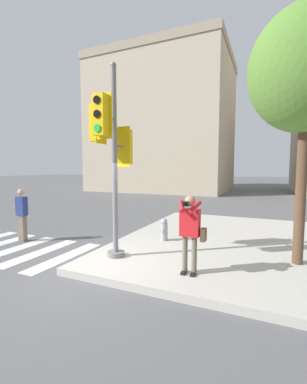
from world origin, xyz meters
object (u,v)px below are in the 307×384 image
pedestrian_distant (22,214)px  street_tree (307,71)px  fire_hydrant (164,230)px  person_photographer (190,227)px  traffic_signal_pole (110,145)px

pedestrian_distant → street_tree: bearing=6.3°
street_tree → fire_hydrant: size_ratio=8.30×
pedestrian_distant → fire_hydrant: 4.64m
person_photographer → pedestrian_distant: person_photographer is taller
traffic_signal_pole → person_photographer: 2.80m
traffic_signal_pole → fire_hydrant: (0.70, 1.82, -2.44)m
person_photographer → pedestrian_distant: bearing=173.2°
traffic_signal_pole → street_tree: size_ratio=0.82×
pedestrian_distant → fire_hydrant: (4.41, 1.41, -0.41)m
traffic_signal_pole → pedestrian_distant: (-3.70, 0.41, -2.04)m
pedestrian_distant → street_tree: 8.76m
person_photographer → street_tree: size_ratio=0.29×
street_tree → pedestrian_distant: bearing=-173.7°
traffic_signal_pole → fire_hydrant: traffic_signal_pole is taller
person_photographer → street_tree: 4.25m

